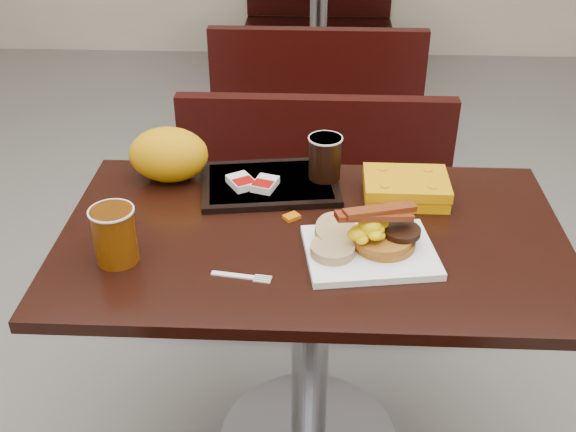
{
  "coord_description": "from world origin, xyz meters",
  "views": [
    {
      "loc": [
        0.0,
        -1.37,
        1.65
      ],
      "look_at": [
        -0.06,
        -0.04,
        0.82
      ],
      "focal_mm": 43.06,
      "sensor_mm": 36.0,
      "label": 1
    }
  ],
  "objects_px": {
    "knife": "(399,258)",
    "hashbrown_sleeve_left": "(241,182)",
    "table_far": "(318,42)",
    "fork": "(233,275)",
    "tray": "(270,184)",
    "paper_bag": "(169,154)",
    "pancake_stack": "(384,239)",
    "clamshell": "(406,188)",
    "hashbrown_sleeve_right": "(265,184)",
    "bench_near_n": "(314,216)",
    "coffee_cup_far": "(325,158)",
    "coffee_cup_near": "(115,235)",
    "bench_far_s": "(317,89)",
    "bench_far_n": "(319,11)",
    "table_near": "(310,350)",
    "platter": "(370,252)"
  },
  "relations": [
    {
      "from": "hashbrown_sleeve_left",
      "to": "coffee_cup_far",
      "type": "height_order",
      "value": "coffee_cup_far"
    },
    {
      "from": "fork",
      "to": "clamshell",
      "type": "bearing_deg",
      "value": 49.57
    },
    {
      "from": "hashbrown_sleeve_left",
      "to": "coffee_cup_far",
      "type": "relative_size",
      "value": 0.66
    },
    {
      "from": "bench_far_s",
      "to": "pancake_stack",
      "type": "xyz_separation_m",
      "value": [
        0.16,
        -1.97,
        0.42
      ]
    },
    {
      "from": "paper_bag",
      "to": "hashbrown_sleeve_left",
      "type": "bearing_deg",
      "value": -16.35
    },
    {
      "from": "bench_far_n",
      "to": "hashbrown_sleeve_right",
      "type": "distance_m",
      "value": 3.15
    },
    {
      "from": "knife",
      "to": "clamshell",
      "type": "xyz_separation_m",
      "value": [
        0.04,
        0.27,
        0.03
      ]
    },
    {
      "from": "clamshell",
      "to": "hashbrown_sleeve_right",
      "type": "bearing_deg",
      "value": 179.1
    },
    {
      "from": "hashbrown_sleeve_right",
      "to": "fork",
      "type": "bearing_deg",
      "value": -79.65
    },
    {
      "from": "knife",
      "to": "tray",
      "type": "bearing_deg",
      "value": -161.45
    },
    {
      "from": "coffee_cup_near",
      "to": "knife",
      "type": "relative_size",
      "value": 0.73
    },
    {
      "from": "bench_near_n",
      "to": "table_far",
      "type": "height_order",
      "value": "table_far"
    },
    {
      "from": "coffee_cup_far",
      "to": "pancake_stack",
      "type": "bearing_deg",
      "value": -66.73
    },
    {
      "from": "hashbrown_sleeve_right",
      "to": "bench_near_n",
      "type": "bearing_deg",
      "value": 93.55
    },
    {
      "from": "hashbrown_sleeve_left",
      "to": "platter",
      "type": "bearing_deg",
      "value": -72.64
    },
    {
      "from": "table_far",
      "to": "pancake_stack",
      "type": "bearing_deg",
      "value": -86.54
    },
    {
      "from": "table_far",
      "to": "hashbrown_sleeve_left",
      "type": "height_order",
      "value": "hashbrown_sleeve_left"
    },
    {
      "from": "hashbrown_sleeve_right",
      "to": "platter",
      "type": "bearing_deg",
      "value": -28.97
    },
    {
      "from": "bench_far_s",
      "to": "platter",
      "type": "distance_m",
      "value": 2.03
    },
    {
      "from": "tray",
      "to": "paper_bag",
      "type": "distance_m",
      "value": 0.28
    },
    {
      "from": "hashbrown_sleeve_left",
      "to": "paper_bag",
      "type": "bearing_deg",
      "value": 131.93
    },
    {
      "from": "table_far",
      "to": "fork",
      "type": "relative_size",
      "value": 9.04
    },
    {
      "from": "pancake_stack",
      "to": "tray",
      "type": "relative_size",
      "value": 0.4
    },
    {
      "from": "pancake_stack",
      "to": "paper_bag",
      "type": "xyz_separation_m",
      "value": [
        -0.55,
        0.32,
        0.04
      ]
    },
    {
      "from": "pancake_stack",
      "to": "hashbrown_sleeve_right",
      "type": "xyz_separation_m",
      "value": [
        -0.29,
        0.25,
        -0.01
      ]
    },
    {
      "from": "clamshell",
      "to": "bench_far_n",
      "type": "bearing_deg",
      "value": 94.67
    },
    {
      "from": "table_near",
      "to": "clamshell",
      "type": "bearing_deg",
      "value": 36.62
    },
    {
      "from": "table_far",
      "to": "bench_far_s",
      "type": "height_order",
      "value": "table_far"
    },
    {
      "from": "pancake_stack",
      "to": "clamshell",
      "type": "height_order",
      "value": "clamshell"
    },
    {
      "from": "table_far",
      "to": "pancake_stack",
      "type": "relative_size",
      "value": 8.43
    },
    {
      "from": "coffee_cup_near",
      "to": "bench_far_s",
      "type": "bearing_deg",
      "value": 77.93
    },
    {
      "from": "tray",
      "to": "hashbrown_sleeve_right",
      "type": "distance_m",
      "value": 0.04
    },
    {
      "from": "pancake_stack",
      "to": "coffee_cup_far",
      "type": "distance_m",
      "value": 0.34
    },
    {
      "from": "table_near",
      "to": "clamshell",
      "type": "height_order",
      "value": "clamshell"
    },
    {
      "from": "pancake_stack",
      "to": "tray",
      "type": "xyz_separation_m",
      "value": [
        -0.28,
        0.29,
        -0.02
      ]
    },
    {
      "from": "coffee_cup_near",
      "to": "coffee_cup_far",
      "type": "distance_m",
      "value": 0.59
    },
    {
      "from": "bench_far_n",
      "to": "hashbrown_sleeve_left",
      "type": "relative_size",
      "value": 13.07
    },
    {
      "from": "tray",
      "to": "coffee_cup_near",
      "type": "bearing_deg",
      "value": -140.42
    },
    {
      "from": "fork",
      "to": "tray",
      "type": "relative_size",
      "value": 0.37
    },
    {
      "from": "bench_far_n",
      "to": "hashbrown_sleeve_right",
      "type": "xyz_separation_m",
      "value": [
        -0.13,
        -3.12,
        0.42
      ]
    },
    {
      "from": "knife",
      "to": "hashbrown_sleeve_left",
      "type": "relative_size",
      "value": 2.33
    },
    {
      "from": "table_near",
      "to": "coffee_cup_near",
      "type": "relative_size",
      "value": 9.17
    },
    {
      "from": "table_near",
      "to": "coffee_cup_far",
      "type": "distance_m",
      "value": 0.51
    },
    {
      "from": "bench_far_n",
      "to": "pancake_stack",
      "type": "bearing_deg",
      "value": -87.26
    },
    {
      "from": "table_far",
      "to": "bench_far_n",
      "type": "relative_size",
      "value": 1.2
    },
    {
      "from": "clamshell",
      "to": "fork",
      "type": "bearing_deg",
      "value": -138.62
    },
    {
      "from": "platter",
      "to": "clamshell",
      "type": "relative_size",
      "value": 1.35
    },
    {
      "from": "table_far",
      "to": "pancake_stack",
      "type": "distance_m",
      "value": 2.7
    },
    {
      "from": "hashbrown_sleeve_left",
      "to": "knife",
      "type": "bearing_deg",
      "value": -68.42
    },
    {
      "from": "bench_far_n",
      "to": "paper_bag",
      "type": "distance_m",
      "value": 3.11
    }
  ]
}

